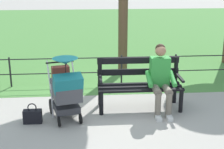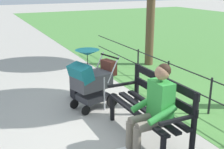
{
  "view_description": "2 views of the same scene",
  "coord_description": "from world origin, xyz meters",
  "px_view_note": "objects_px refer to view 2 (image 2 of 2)",
  "views": [
    {
      "loc": [
        0.16,
        5.93,
        2.59
      ],
      "look_at": [
        -0.3,
        -0.01,
        0.71
      ],
      "focal_mm": 53.79,
      "sensor_mm": 36.0,
      "label": 1
    },
    {
      "loc": [
        -4.21,
        2.2,
        2.29
      ],
      "look_at": [
        0.03,
        0.15,
        0.8
      ],
      "focal_mm": 46.26,
      "sensor_mm": 36.0,
      "label": 2
    }
  ],
  "objects_px": {
    "park_bench": "(152,104)",
    "person_on_bench": "(154,107)",
    "handbag": "(75,93)",
    "stroller": "(91,78)"
  },
  "relations": [
    {
      "from": "person_on_bench",
      "to": "stroller",
      "type": "distance_m",
      "value": 1.76
    },
    {
      "from": "park_bench",
      "to": "handbag",
      "type": "xyz_separation_m",
      "value": [
        1.97,
        0.57,
        -0.4
      ]
    },
    {
      "from": "person_on_bench",
      "to": "handbag",
      "type": "relative_size",
      "value": 3.45
    },
    {
      "from": "park_bench",
      "to": "person_on_bench",
      "type": "height_order",
      "value": "person_on_bench"
    },
    {
      "from": "person_on_bench",
      "to": "handbag",
      "type": "distance_m",
      "value": 2.42
    },
    {
      "from": "stroller",
      "to": "handbag",
      "type": "xyz_separation_m",
      "value": [
        0.59,
        0.13,
        -0.47
      ]
    },
    {
      "from": "park_bench",
      "to": "handbag",
      "type": "relative_size",
      "value": 4.33
    },
    {
      "from": "person_on_bench",
      "to": "stroller",
      "type": "height_order",
      "value": "person_on_bench"
    },
    {
      "from": "stroller",
      "to": "handbag",
      "type": "bearing_deg",
      "value": 12.15
    },
    {
      "from": "person_on_bench",
      "to": "park_bench",
      "type": "bearing_deg",
      "value": -31.47
    }
  ]
}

